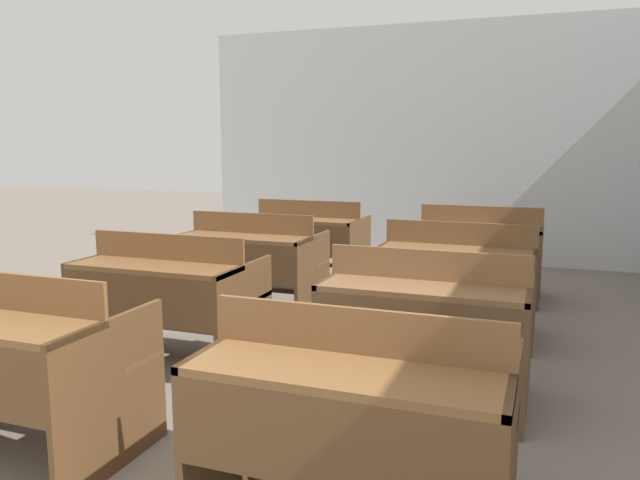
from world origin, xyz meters
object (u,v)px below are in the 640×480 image
object	(u,v)px
bench_front_left	(9,359)
bench_second_left	(168,295)
bench_back_right	(479,249)
bench_second_right	(426,321)
bench_back_left	(308,239)
bench_third_right	(458,275)
bench_front_right	(356,416)
bench_third_left	(252,260)

from	to	relation	value
bench_front_left	bench_second_left	size ratio (longest dim) A/B	1.00
bench_front_left	bench_back_right	size ratio (longest dim) A/B	1.00
bench_front_left	bench_second_right	size ratio (longest dim) A/B	1.00
bench_front_left	bench_second_right	distance (m)	2.07
bench_back_left	bench_back_right	size ratio (longest dim) A/B	1.00
bench_second_right	bench_back_right	xyz separation A→B (m)	(0.02, 2.50, 0.00)
bench_second_left	bench_third_right	xyz separation A→B (m)	(1.65, 1.24, 0.00)
bench_front_right	bench_back_right	size ratio (longest dim) A/B	1.00
bench_third_left	bench_third_right	xyz separation A→B (m)	(1.68, -0.00, 0.00)
bench_second_right	bench_back_left	bearing A→B (deg)	123.90
bench_third_left	bench_back_right	bearing A→B (deg)	36.10
bench_front_left	bench_second_left	world-z (taller)	same
bench_third_right	bench_second_right	bearing A→B (deg)	-89.89
bench_second_left	bench_front_left	bearing A→B (deg)	-89.59
bench_second_right	bench_back_right	world-z (taller)	same
bench_second_left	bench_third_left	size ratio (longest dim) A/B	1.00
bench_front_right	bench_second_left	bearing A→B (deg)	142.02
bench_second_left	bench_back_left	xyz separation A→B (m)	(-0.00, 2.46, 0.00)
bench_second_left	bench_back_left	size ratio (longest dim) A/B	1.00
bench_back_right	bench_second_right	bearing A→B (deg)	-90.36
bench_front_right	bench_third_right	size ratio (longest dim) A/B	1.00
bench_front_right	bench_back_right	distance (m)	3.77
bench_front_left	bench_third_right	bearing A→B (deg)	56.68
bench_back_left	bench_front_left	bearing A→B (deg)	-89.79
bench_front_right	bench_third_left	world-z (taller)	same
bench_front_right	bench_third_right	world-z (taller)	same
bench_back_right	bench_front_left	bearing A→B (deg)	-113.94
bench_front_left	bench_third_right	xyz separation A→B (m)	(1.65, 2.50, 0.00)
bench_front_right	bench_back_left	size ratio (longest dim) A/B	1.00
bench_second_left	bench_front_right	bearing A→B (deg)	-37.98
bench_front_right	bench_second_left	size ratio (longest dim) A/B	1.00
bench_third_left	bench_second_right	bearing A→B (deg)	-36.79
bench_third_left	bench_front_left	bearing A→B (deg)	-89.15
bench_second_right	bench_back_right	size ratio (longest dim) A/B	1.00
bench_front_right	bench_second_right	xyz separation A→B (m)	(0.01, 1.27, 0.00)
bench_back_right	bench_third_left	bearing A→B (deg)	-143.90
bench_front_left	bench_front_right	size ratio (longest dim) A/B	1.00
bench_front_left	bench_back_right	xyz separation A→B (m)	(1.66, 3.75, 0.00)
bench_third_right	bench_back_left	bearing A→B (deg)	143.74
bench_second_right	bench_back_left	world-z (taller)	same
bench_front_right	bench_third_right	distance (m)	2.53
bench_third_left	bench_back_left	bearing A→B (deg)	88.87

